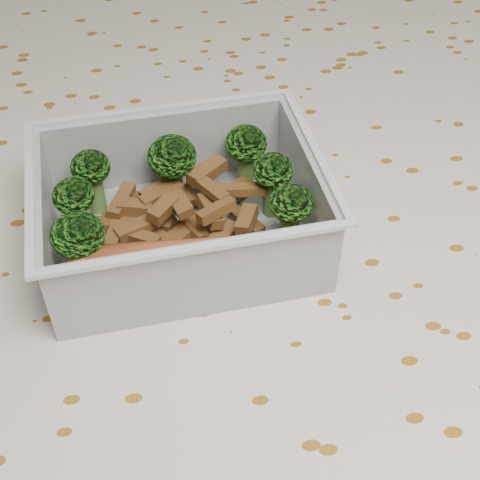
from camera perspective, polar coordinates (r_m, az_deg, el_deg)
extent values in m
cube|color=brown|center=(0.44, 0.42, -4.90)|extent=(1.40, 0.90, 0.04)
cube|color=silver|center=(0.42, 0.43, -2.89)|extent=(1.46, 0.96, 0.01)
cube|color=silver|center=(0.86, -5.24, 16.75)|extent=(1.46, 0.01, 0.18)
cube|color=silver|center=(0.44, -4.86, 0.03)|extent=(0.17, 0.14, 0.00)
cube|color=silver|center=(0.46, -6.33, 7.86)|extent=(0.17, 0.01, 0.05)
cube|color=silver|center=(0.37, -3.59, -3.33)|extent=(0.17, 0.01, 0.05)
cube|color=silver|center=(0.43, 5.61, 4.48)|extent=(0.01, 0.12, 0.05)
cube|color=silver|center=(0.42, -16.10, 1.11)|extent=(0.01, 0.12, 0.05)
cube|color=silver|center=(0.45, -6.71, 11.09)|extent=(0.18, 0.02, 0.00)
cube|color=silver|center=(0.35, -3.67, -0.73)|extent=(0.18, 0.02, 0.00)
cube|color=silver|center=(0.41, 6.47, 7.58)|extent=(0.01, 0.13, 0.00)
cube|color=silver|center=(0.40, -17.53, 3.96)|extent=(0.01, 0.13, 0.00)
cylinder|color=#608C3F|center=(0.46, -12.20, 3.88)|extent=(0.01, 0.01, 0.03)
ellipsoid|color=#3B841E|center=(0.44, -12.65, 6.08)|extent=(0.03, 0.03, 0.02)
cylinder|color=#608C3F|center=(0.46, -5.62, 4.86)|extent=(0.01, 0.01, 0.02)
ellipsoid|color=#3B841E|center=(0.44, -5.82, 7.10)|extent=(0.03, 0.03, 0.03)
cylinder|color=#608C3F|center=(0.47, 0.50, 6.01)|extent=(0.01, 0.01, 0.03)
ellipsoid|color=#3B841E|center=(0.45, 0.51, 8.24)|extent=(0.03, 0.03, 0.02)
cylinder|color=#608C3F|center=(0.44, -13.52, 1.44)|extent=(0.01, 0.01, 0.03)
ellipsoid|color=#3B841E|center=(0.42, -14.03, 3.66)|extent=(0.03, 0.03, 0.02)
cylinder|color=#608C3F|center=(0.44, 2.73, 3.69)|extent=(0.01, 0.01, 0.03)
ellipsoid|color=#3B841E|center=(0.43, 2.83, 5.95)|extent=(0.03, 0.03, 0.02)
cylinder|color=#608C3F|center=(0.41, -13.14, -1.82)|extent=(0.01, 0.01, 0.02)
ellipsoid|color=#3B841E|center=(0.40, -13.66, 0.42)|extent=(0.03, 0.03, 0.03)
cylinder|color=#608C3F|center=(0.42, 4.22, 0.86)|extent=(0.01, 0.01, 0.03)
ellipsoid|color=#3B841E|center=(0.41, 4.38, 3.14)|extent=(0.03, 0.03, 0.02)
cube|color=brown|center=(0.42, -2.04, 2.52)|extent=(0.03, 0.02, 0.01)
cube|color=brown|center=(0.42, -5.11, 3.09)|extent=(0.02, 0.02, 0.01)
cube|color=brown|center=(0.44, -6.15, 1.88)|extent=(0.01, 0.02, 0.01)
cube|color=brown|center=(0.44, -6.70, 3.79)|extent=(0.03, 0.02, 0.01)
cube|color=brown|center=(0.45, -4.24, 3.57)|extent=(0.03, 0.01, 0.01)
cube|color=brown|center=(0.45, -2.84, 5.87)|extent=(0.03, 0.03, 0.01)
cube|color=brown|center=(0.45, -10.09, 3.31)|extent=(0.02, 0.03, 0.01)
cube|color=brown|center=(0.45, -0.54, 4.05)|extent=(0.03, 0.03, 0.01)
cube|color=brown|center=(0.44, -8.89, 2.74)|extent=(0.02, 0.02, 0.01)
cube|color=brown|center=(0.42, -8.88, 1.03)|extent=(0.03, 0.02, 0.01)
cube|color=brown|center=(0.46, -5.61, 3.80)|extent=(0.02, 0.03, 0.01)
cube|color=brown|center=(0.44, -10.44, 1.33)|extent=(0.03, 0.01, 0.01)
cube|color=brown|center=(0.45, -5.65, 3.60)|extent=(0.03, 0.02, 0.01)
cube|color=brown|center=(0.43, -2.35, 4.25)|extent=(0.02, 0.02, 0.01)
cube|color=brown|center=(0.43, -2.58, 2.47)|extent=(0.02, 0.03, 0.01)
cube|color=brown|center=(0.43, -1.58, 0.36)|extent=(0.03, 0.03, 0.01)
cube|color=brown|center=(0.43, -10.64, -0.56)|extent=(0.02, 0.02, 0.01)
cube|color=brown|center=(0.43, 0.10, 4.31)|extent=(0.03, 0.01, 0.01)
cube|color=brown|center=(0.45, -8.41, 2.95)|extent=(0.02, 0.03, 0.01)
cube|color=brown|center=(0.43, -3.92, 0.80)|extent=(0.02, 0.03, 0.01)
cube|color=brown|center=(0.42, -10.66, 0.26)|extent=(0.02, 0.03, 0.01)
cube|color=brown|center=(0.45, -6.90, 4.36)|extent=(0.03, 0.02, 0.01)
cube|color=brown|center=(0.42, -6.58, -0.02)|extent=(0.03, 0.03, 0.01)
cube|color=brown|center=(0.42, -8.65, 0.24)|extent=(0.03, 0.02, 0.01)
cube|color=brown|center=(0.45, -10.86, 1.95)|extent=(0.02, 0.02, 0.01)
cube|color=brown|center=(0.44, 0.60, 1.60)|extent=(0.02, 0.03, 0.01)
cube|color=brown|center=(0.44, -7.13, 1.37)|extent=(0.02, 0.02, 0.01)
cube|color=brown|center=(0.42, -6.57, 2.67)|extent=(0.02, 0.02, 0.01)
cube|color=brown|center=(0.42, 0.57, 1.71)|extent=(0.02, 0.03, 0.01)
cube|color=brown|center=(0.43, -4.55, 0.94)|extent=(0.03, 0.03, 0.01)
cylinder|color=#AD502C|center=(0.40, -3.59, -1.57)|extent=(0.13, 0.03, 0.02)
sphere|color=#AD502C|center=(0.40, 5.71, -0.95)|extent=(0.02, 0.02, 0.02)
sphere|color=#AD502C|center=(0.40, -12.90, -2.14)|extent=(0.02, 0.02, 0.02)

